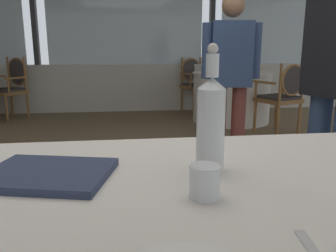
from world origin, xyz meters
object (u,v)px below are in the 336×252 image
object	(u,v)px
water_bottle	(211,121)
water_tumbler	(205,182)
dining_chair_0_1	(12,83)
menu_book	(48,174)
dining_chair_1_1	(284,93)
dining_chair_1_0	(195,80)
diner_person_1	(230,73)

from	to	relation	value
water_bottle	water_tumbler	bearing A→B (deg)	-107.71
water_bottle	dining_chair_0_1	bearing A→B (deg)	112.89
water_tumbler	menu_book	xyz separation A→B (m)	(-0.37, 0.17, -0.03)
dining_chair_1_1	dining_chair_0_1	bearing A→B (deg)	44.31
water_tumbler	dining_chair_1_0	distance (m)	5.41
dining_chair_0_1	diner_person_1	bearing A→B (deg)	80.29
dining_chair_1_0	dining_chair_1_1	bearing A→B (deg)	-0.00
water_bottle	dining_chair_1_0	size ratio (longest dim) A/B	0.35
water_tumbler	diner_person_1	distance (m)	2.42
water_bottle	menu_book	size ratio (longest dim) A/B	1.09
menu_book	dining_chair_0_1	world-z (taller)	dining_chair_0_1
dining_chair_1_1	water_tumbler	bearing A→B (deg)	129.25
dining_chair_0_1	dining_chair_1_1	bearing A→B (deg)	101.59
water_bottle	dining_chair_1_0	world-z (taller)	water_bottle
menu_book	water_bottle	bearing A→B (deg)	14.44
dining_chair_1_1	diner_person_1	bearing A→B (deg)	113.68
water_tumbler	diner_person_1	bearing A→B (deg)	71.10
water_tumbler	water_bottle	bearing A→B (deg)	72.29
water_bottle	diner_person_1	xyz separation A→B (m)	(0.73, 2.11, -0.02)
menu_book	diner_person_1	distance (m)	2.41
dining_chair_1_0	menu_book	bearing A→B (deg)	-37.83
water_bottle	water_tumbler	distance (m)	0.21
water_tumbler	diner_person_1	xyz separation A→B (m)	(0.78, 2.29, 0.08)
water_tumbler	dining_chair_1_1	world-z (taller)	dining_chair_1_1
menu_book	dining_chair_1_1	bearing A→B (deg)	68.89
dining_chair_1_0	water_tumbler	bearing A→B (deg)	-33.55
dining_chair_1_0	dining_chair_1_1	size ratio (longest dim) A/B	1.04
dining_chair_1_0	diner_person_1	xyz separation A→B (m)	(-0.30, -3.01, 0.31)
dining_chair_1_1	diner_person_1	xyz separation A→B (m)	(-1.07, -1.10, 0.33)
dining_chair_0_1	diner_person_1	distance (m)	3.97
water_tumbler	dining_chair_1_1	bearing A→B (deg)	61.28
diner_person_1	water_tumbler	bearing A→B (deg)	-11.72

